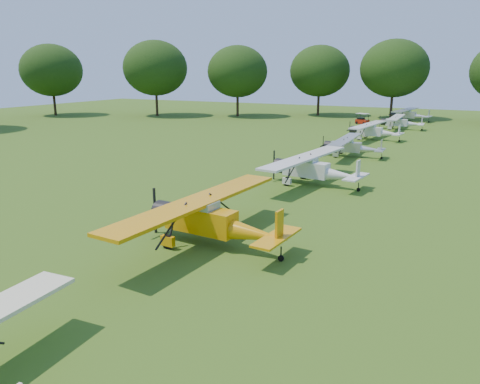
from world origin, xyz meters
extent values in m
plane|color=#2B5515|center=(0.00, 0.00, 0.00)|extent=(160.00, 160.00, 0.00)
cylinder|color=black|center=(-2.12, 56.74, 2.37)|extent=(0.44, 0.44, 4.74)
ellipsoid|color=black|center=(-2.12, 56.74, 8.16)|extent=(11.05, 11.05, 9.39)
cylinder|color=black|center=(-14.75, 56.54, 2.24)|extent=(0.44, 0.44, 4.49)
ellipsoid|color=black|center=(-14.75, 56.54, 7.73)|extent=(10.47, 10.47, 8.90)
cylinder|color=black|center=(-26.90, 48.50, 2.22)|extent=(0.44, 0.44, 4.44)
ellipsoid|color=black|center=(-26.90, 48.50, 7.65)|extent=(10.36, 10.36, 8.80)
cylinder|color=black|center=(-40.16, 42.92, 2.39)|extent=(0.44, 0.44, 4.77)
ellipsoid|color=black|center=(-40.16, 42.92, 8.22)|extent=(11.14, 11.14, 9.47)
cylinder|color=black|center=(-57.03, 35.30, 2.28)|extent=(0.44, 0.44, 4.56)
ellipsoid|color=black|center=(-57.03, 35.30, 7.85)|extent=(10.64, 10.64, 9.04)
cube|color=orange|center=(-0.01, -7.86, 1.16)|extent=(3.60, 1.32, 1.16)
cone|color=orange|center=(2.96, -8.09, 0.99)|extent=(3.16, 1.23, 0.99)
cube|color=#8CA5B2|center=(-0.12, -7.86, 1.77)|extent=(1.84, 1.15, 0.61)
cylinder|color=black|center=(-2.10, -7.70, 1.16)|extent=(1.08, 1.22, 1.15)
cube|color=black|center=(-2.82, -7.65, 1.16)|extent=(0.08, 0.14, 2.32)
cube|color=orange|center=(-0.12, -7.86, 2.04)|extent=(2.50, 11.79, 0.15)
cube|color=orange|center=(4.06, -8.18, 1.55)|extent=(0.16, 0.61, 1.44)
cube|color=orange|center=(3.95, -8.17, 1.05)|extent=(1.17, 3.15, 0.10)
cylinder|color=black|center=(-1.00, -9.17, 0.33)|extent=(0.67, 0.23, 0.66)
cylinder|color=black|center=(-0.78, -6.42, 0.33)|extent=(0.67, 0.23, 0.66)
cylinder|color=black|center=(4.17, -8.19, 0.13)|extent=(0.27, 0.11, 0.26)
cube|color=silver|center=(0.49, 5.68, 1.09)|extent=(3.41, 1.39, 1.09)
cone|color=silver|center=(3.26, 5.34, 0.93)|extent=(2.99, 1.28, 0.93)
cube|color=#8CA5B2|center=(0.39, 5.70, 1.66)|extent=(1.76, 1.15, 0.57)
cylinder|color=black|center=(-1.46, 5.93, 1.09)|extent=(1.06, 1.18, 1.08)
cube|color=black|center=(-2.13, 6.01, 1.09)|extent=(0.08, 0.13, 2.17)
cube|color=silver|center=(0.39, 5.70, 1.91)|extent=(2.85, 11.07, 0.14)
cube|color=silver|center=(4.29, 5.21, 1.45)|extent=(0.17, 0.58, 1.35)
cube|color=silver|center=(4.19, 5.22, 0.98)|extent=(1.23, 2.98, 0.09)
cylinder|color=black|center=(-0.49, 4.50, 0.31)|extent=(0.64, 0.24, 0.62)
cylinder|color=black|center=(-0.17, 7.07, 0.31)|extent=(0.64, 0.24, 0.62)
cylinder|color=black|center=(4.39, 5.19, 0.12)|extent=(0.26, 0.11, 0.25)
cube|color=silver|center=(0.26, 17.87, 0.91)|extent=(2.81, 0.92, 0.91)
cone|color=silver|center=(2.61, 17.95, 0.78)|extent=(2.46, 0.86, 0.78)
cube|color=#8CA5B2|center=(0.17, 17.86, 1.39)|extent=(1.42, 0.85, 0.48)
cylinder|color=black|center=(-1.39, 17.81, 0.91)|extent=(0.81, 0.93, 0.90)
cube|color=black|center=(-1.96, 17.79, 0.91)|extent=(0.06, 0.11, 1.83)
cube|color=silver|center=(0.17, 17.86, 1.61)|extent=(1.57, 9.25, 0.12)
cube|color=silver|center=(3.47, 17.97, 1.22)|extent=(0.10, 0.48, 1.13)
cube|color=silver|center=(3.39, 17.97, 0.83)|extent=(0.82, 2.46, 0.08)
cylinder|color=black|center=(-0.40, 16.76, 0.26)|extent=(0.53, 0.16, 0.52)
cylinder|color=black|center=(-0.47, 18.93, 0.26)|extent=(0.53, 0.16, 0.52)
cylinder|color=black|center=(3.56, 17.98, 0.10)|extent=(0.21, 0.08, 0.21)
cube|color=silver|center=(-0.15, 30.09, 0.98)|extent=(3.06, 1.21, 0.98)
cone|color=silver|center=(2.35, 29.82, 0.84)|extent=(2.69, 1.12, 0.84)
cube|color=#8CA5B2|center=(-0.24, 30.10, 1.49)|extent=(1.58, 1.02, 0.51)
cylinder|color=black|center=(-1.91, 30.29, 0.98)|extent=(0.94, 1.06, 0.97)
cube|color=black|center=(-2.51, 30.35, 0.98)|extent=(0.07, 0.12, 1.96)
cube|color=silver|center=(-0.24, 30.10, 1.73)|extent=(2.42, 9.97, 0.13)
cube|color=silver|center=(3.28, 29.72, 1.31)|extent=(0.15, 0.52, 1.21)
cube|color=silver|center=(3.19, 29.73, 0.89)|extent=(1.07, 2.68, 0.08)
cylinder|color=black|center=(-1.02, 29.02, 0.28)|extent=(0.57, 0.21, 0.56)
cylinder|color=black|center=(-0.77, 31.33, 0.28)|extent=(0.57, 0.21, 0.56)
cylinder|color=black|center=(3.37, 29.71, 0.11)|extent=(0.23, 0.10, 0.22)
cube|color=silver|center=(1.15, 41.67, 0.92)|extent=(2.84, 0.91, 0.92)
cone|color=silver|center=(3.53, 41.73, 0.79)|extent=(2.48, 0.85, 0.79)
cube|color=#8CA5B2|center=(1.06, 41.67, 1.41)|extent=(1.43, 0.84, 0.48)
cylinder|color=black|center=(-0.52, 41.63, 0.92)|extent=(0.81, 0.93, 0.92)
cube|color=black|center=(-1.09, 41.62, 0.92)|extent=(0.06, 0.11, 1.85)
cube|color=silver|center=(1.06, 41.67, 1.63)|extent=(1.51, 9.36, 0.12)
cube|color=silver|center=(4.41, 41.75, 1.23)|extent=(0.10, 0.49, 1.14)
cube|color=silver|center=(4.32, 41.75, 0.84)|extent=(0.81, 2.48, 0.08)
cylinder|color=black|center=(0.48, 40.56, 0.26)|extent=(0.53, 0.15, 0.53)
cylinder|color=black|center=(0.42, 42.76, 0.26)|extent=(0.53, 0.15, 0.53)
cylinder|color=black|center=(4.49, 41.76, 0.11)|extent=(0.21, 0.08, 0.21)
cube|color=silver|center=(0.76, 53.28, 1.00)|extent=(3.15, 1.36, 1.00)
cone|color=silver|center=(3.30, 52.89, 0.86)|extent=(2.76, 1.25, 0.86)
cube|color=#8CA5B2|center=(0.67, 53.30, 1.52)|extent=(1.64, 1.10, 0.52)
cylinder|color=black|center=(-1.02, 53.56, 1.00)|extent=(1.00, 1.11, 0.99)
cube|color=black|center=(-1.64, 53.65, 1.00)|extent=(0.07, 0.12, 2.00)
cube|color=silver|center=(0.67, 53.30, 1.76)|extent=(2.91, 10.17, 0.13)
cube|color=silver|center=(4.24, 52.74, 1.33)|extent=(0.17, 0.53, 1.24)
cube|color=silver|center=(4.14, 52.76, 0.90)|extent=(1.21, 2.75, 0.09)
cylinder|color=black|center=(-0.17, 52.22, 0.29)|extent=(0.59, 0.24, 0.57)
cylinder|color=black|center=(0.19, 54.57, 0.29)|extent=(0.59, 0.24, 0.57)
cylinder|color=black|center=(4.33, 52.73, 0.11)|extent=(0.24, 0.11, 0.23)
cube|color=#A21C0B|center=(-4.43, 45.91, 0.39)|extent=(2.14, 1.68, 0.60)
cube|color=black|center=(-4.67, 46.01, 0.73)|extent=(1.08, 1.17, 0.39)
cube|color=silver|center=(-4.43, 45.91, 1.56)|extent=(2.09, 1.72, 0.07)
cylinder|color=black|center=(-5.23, 45.67, 0.19)|extent=(0.39, 0.26, 0.38)
cylinder|color=black|center=(-4.82, 46.65, 0.19)|extent=(0.39, 0.26, 0.38)
cylinder|color=black|center=(-4.04, 45.18, 0.19)|extent=(0.39, 0.26, 0.38)
cylinder|color=black|center=(-3.63, 46.16, 0.19)|extent=(0.39, 0.26, 0.38)
camera|label=1|loc=(11.01, -25.62, 7.96)|focal=35.00mm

